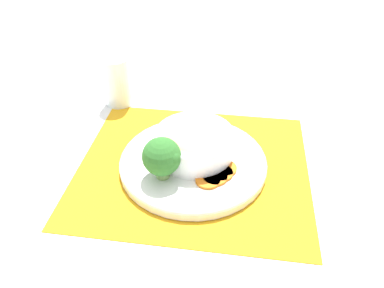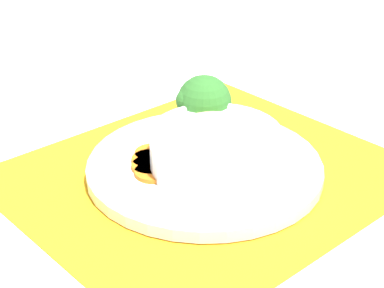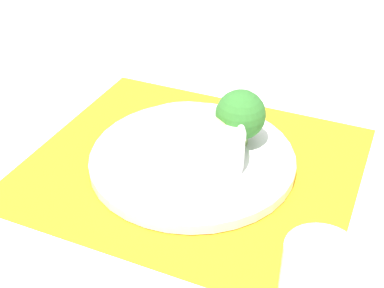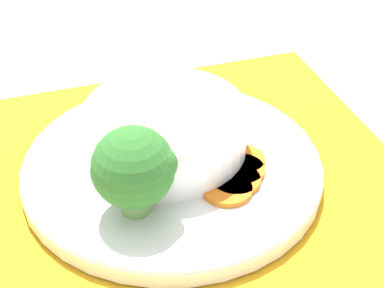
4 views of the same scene
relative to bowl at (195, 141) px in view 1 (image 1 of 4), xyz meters
name	(u,v)px [view 1 (image 1 of 4)]	position (x,y,z in m)	size (l,w,h in m)	color
ground_plane	(193,167)	(0.00, 0.02, -0.05)	(4.00, 4.00, 0.00)	white
placemat	(193,166)	(0.00, 0.02, -0.05)	(0.48, 0.42, 0.00)	orange
plate	(193,162)	(0.00, 0.02, -0.04)	(0.31, 0.31, 0.02)	white
bowl	(195,141)	(0.00, 0.00, 0.00)	(0.17, 0.17, 0.07)	white
broccoli_floret	(162,157)	(0.05, 0.08, 0.02)	(0.08, 0.08, 0.09)	#759E51
carrot_slice_near	(208,180)	(-0.04, 0.08, -0.03)	(0.05, 0.05, 0.01)	orange
carrot_slice_middle	(215,177)	(-0.05, 0.07, -0.03)	(0.05, 0.05, 0.01)	orange
carrot_slice_far	(221,173)	(-0.06, 0.06, -0.03)	(0.05, 0.05, 0.01)	orange
carrot_slice_extra	(225,168)	(-0.07, 0.04, -0.03)	(0.05, 0.05, 0.01)	orange
water_glass	(117,84)	(0.23, -0.21, 0.00)	(0.07, 0.07, 0.13)	silver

